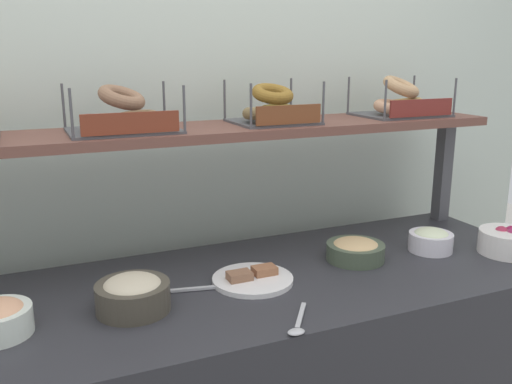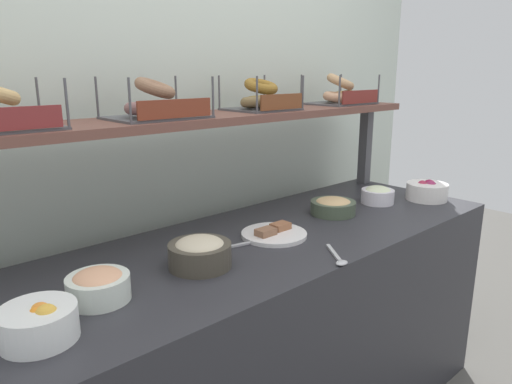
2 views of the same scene
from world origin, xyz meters
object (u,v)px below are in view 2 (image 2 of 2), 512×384
Objects in this scene: bowl_tuna_salad at (200,252)px; bagel_basket_sesame at (340,94)px; bowl_hummus at (333,206)px; serving_spoon_near_plate at (223,248)px; bowl_lox_spread at (98,285)px; bowl_beet_salad at (427,190)px; serving_spoon_by_edge at (338,258)px; bowl_fruit_salad at (39,323)px; serving_plate_white at (274,233)px; bagel_basket_cinnamon_raisin at (261,99)px; bagel_basket_poppy at (156,105)px; bowl_scallion_spread at (378,195)px.

bagel_basket_sesame reaches higher than bowl_tuna_salad.
bowl_hummus is 1.05× the size of serving_spoon_near_plate.
bowl_lox_spread is (-1.07, -0.07, 0.01)m from bowl_hummus.
serving_spoon_by_edge is (-0.89, -0.18, -0.04)m from bowl_beet_salad.
bowl_fruit_salad is 0.88m from serving_plate_white.
bagel_basket_cinnamon_raisin reaches higher than bowl_hummus.
bowl_hummus is at bearing -143.57° from bagel_basket_sesame.
bowl_tuna_salad is 0.33m from bowl_lox_spread.
bagel_basket_poppy reaches higher than bowl_fruit_salad.
bowl_fruit_salad reaches higher than bowl_lox_spread.
serving_plate_white is 0.76× the size of bagel_basket_sesame.
bowl_fruit_salad reaches higher than serving_plate_white.
bowl_tuna_salad is at bearing 176.32° from bowl_beet_salad.
bowl_tuna_salad is at bearing 144.09° from serving_spoon_by_edge.
bagel_basket_poppy is (-0.30, 0.57, 0.47)m from serving_spoon_by_edge.
bowl_lox_spread is at bearing -141.14° from bagel_basket_poppy.
serving_spoon_by_edge is 0.54× the size of bagel_basket_cinnamon_raisin.
bagel_basket_poppy reaches higher than serving_plate_white.
serving_plate_white is (-0.89, 0.12, -0.03)m from bowl_beet_salad.
serving_spoon_by_edge is (-0.38, -0.33, -0.03)m from bowl_hummus.
bowl_hummus is 0.61m from bagel_basket_sesame.
bowl_scallion_spread is 0.89m from serving_spoon_near_plate.
bowl_beet_salad is 0.67× the size of bagel_basket_cinnamon_raisin.
bowl_fruit_salad is at bearing -172.53° from bowl_hummus.
bowl_fruit_salad is (-1.75, -0.01, -0.00)m from bowl_beet_salad.
bowl_fruit_salad is 1.70m from bagel_basket_sesame.
serving_plate_white is 1.34× the size of serving_spoon_near_plate.
bowl_scallion_spread is at bearing -101.03° from bagel_basket_sesame.
bowl_scallion_spread is at bearing 4.95° from bowl_fruit_salad.
bowl_hummus is at bearing 163.24° from bowl_beet_salad.
bowl_tuna_salad reaches higher than bowl_fruit_salad.
bowl_fruit_salad is 0.96× the size of serving_spoon_near_plate.
bowl_scallion_spread is 0.53× the size of bagel_basket_cinnamon_raisin.
serving_spoon_by_edge is 0.48× the size of bagel_basket_sesame.
bagel_basket_cinnamon_raisin is at bearing 149.46° from bowl_scallion_spread.
bowl_hummus is 0.29m from bowl_scallion_spread.
bagel_basket_poppy reaches higher than bowl_hummus.
bowl_tuna_salad reaches higher than bowl_hummus.
bowl_fruit_salad is (-1.25, -0.16, 0.01)m from bowl_hummus.
bowl_tuna_salad is 0.61× the size of bagel_basket_poppy.
bowl_fruit_salad is at bearing 169.11° from serving_spoon_by_edge.
bowl_beet_salad is (0.51, -0.15, 0.01)m from bowl_hummus.
bowl_beet_salad is at bearing -28.57° from bowl_scallion_spread.
serving_plate_white is at bearing 6.63° from bowl_tuna_salad.
bowl_hummus is at bearing 1.27° from serving_spoon_near_plate.
serving_spoon_near_plate is 0.38m from serving_spoon_by_edge.
bowl_lox_spread is 0.51× the size of bagel_basket_poppy.
bagel_basket_poppy reaches higher than serving_spoon_by_edge.
bowl_tuna_salad is 0.62× the size of bagel_basket_sesame.
bagel_basket_sesame reaches higher than serving_spoon_by_edge.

